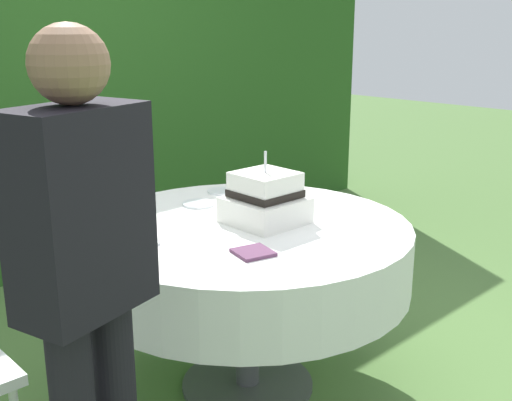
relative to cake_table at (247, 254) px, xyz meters
name	(u,v)px	position (x,y,z in m)	size (l,w,h in m)	color
ground_plane	(247,385)	(0.00, 0.00, -0.64)	(20.00, 20.00, 0.00)	#547A3D
foliage_hedge	(15,75)	(0.00, 2.16, 0.63)	(6.30, 0.56, 2.54)	#28561E
cake_table	(247,254)	(0.00, 0.00, 0.00)	(1.39, 1.39, 0.77)	#4C4C51
wedding_cake	(265,199)	(0.08, -0.03, 0.24)	(0.31, 0.31, 0.31)	white
serving_plate_near	(221,191)	(0.26, 0.46, 0.14)	(0.14, 0.14, 0.01)	white
serving_plate_far	(146,242)	(-0.45, 0.09, 0.14)	(0.11, 0.11, 0.01)	white
serving_plate_left	(198,204)	(0.03, 0.37, 0.14)	(0.15, 0.15, 0.01)	white
napkin_stack	(253,252)	(-0.23, -0.28, 0.14)	(0.13, 0.13, 0.01)	#603856
standing_person	(86,282)	(-0.98, -0.42, 0.29)	(0.40, 0.28, 1.60)	black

